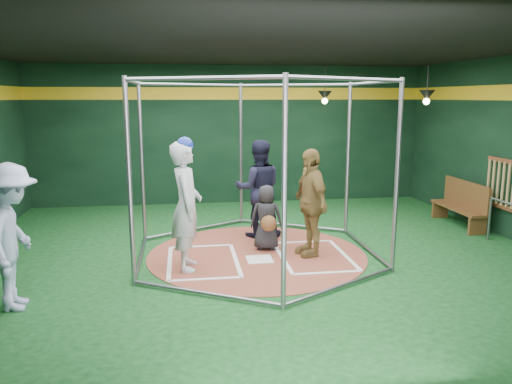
{
  "coord_description": "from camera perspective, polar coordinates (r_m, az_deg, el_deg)",
  "views": [
    {
      "loc": [
        -1.24,
        -8.26,
        2.71
      ],
      "look_at": [
        0.0,
        0.1,
        1.1
      ],
      "focal_mm": 35.0,
      "sensor_mm": 36.0,
      "label": 1
    }
  ],
  "objects": [
    {
      "name": "room_shell",
      "position": [
        8.42,
        0.09,
        4.26
      ],
      "size": [
        10.1,
        9.1,
        3.53
      ],
      "color": "#0D3914",
      "rests_on": "ground"
    },
    {
      "name": "clay_disc",
      "position": [
        8.78,
        0.1,
        -7.15
      ],
      "size": [
        3.8,
        3.8,
        0.01
      ],
      "primitive_type": "cylinder",
      "color": "brown",
      "rests_on": "ground"
    },
    {
      "name": "home_plate",
      "position": [
        8.5,
        0.4,
        -7.69
      ],
      "size": [
        0.43,
        0.43,
        0.01
      ],
      "primitive_type": "cube",
      "color": "white",
      "rests_on": "clay_disc"
    },
    {
      "name": "batter_box_left",
      "position": [
        8.46,
        -6.08,
        -7.85
      ],
      "size": [
        1.17,
        1.77,
        0.01
      ],
      "color": "white",
      "rests_on": "clay_disc"
    },
    {
      "name": "batter_box_right",
      "position": [
        8.73,
        6.57,
        -7.25
      ],
      "size": [
        1.17,
        1.77,
        0.01
      ],
      "color": "white",
      "rests_on": "clay_disc"
    },
    {
      "name": "batting_cage",
      "position": [
        8.44,
        0.1,
        2.54
      ],
      "size": [
        4.05,
        4.67,
        3.0
      ],
      "color": "gray",
      "rests_on": "ground"
    },
    {
      "name": "bat_rack",
      "position": [
        10.76,
        26.66,
        0.76
      ],
      "size": [
        0.07,
        1.25,
        0.98
      ],
      "color": "brown",
      "rests_on": "room_shell"
    },
    {
      "name": "pendant_lamp_near",
      "position": [
        12.35,
        7.88,
        10.83
      ],
      "size": [
        0.34,
        0.34,
        0.9
      ],
      "color": "black",
      "rests_on": "room_shell"
    },
    {
      "name": "pendant_lamp_far",
      "position": [
        11.52,
        18.93,
        10.37
      ],
      "size": [
        0.34,
        0.34,
        0.9
      ],
      "color": "black",
      "rests_on": "room_shell"
    },
    {
      "name": "batter_figure",
      "position": [
        7.89,
        -7.97,
        -1.46
      ],
      "size": [
        0.51,
        0.76,
        2.11
      ],
      "color": "silver",
      "rests_on": "clay_disc"
    },
    {
      "name": "visitor_leopard",
      "position": [
        8.59,
        6.23,
        -1.18
      ],
      "size": [
        0.64,
        1.15,
        1.85
      ],
      "primitive_type": "imported",
      "rotation": [
        0.0,
        0.0,
        -1.39
      ],
      "color": "#AC8F49",
      "rests_on": "clay_disc"
    },
    {
      "name": "catcher_figure",
      "position": [
        8.9,
        1.21,
        -2.97
      ],
      "size": [
        0.64,
        0.63,
        1.17
      ],
      "color": "black",
      "rests_on": "clay_disc"
    },
    {
      "name": "umpire",
      "position": [
        9.7,
        0.29,
        0.39
      ],
      "size": [
        0.95,
        0.76,
        1.9
      ],
      "primitive_type": "imported",
      "rotation": [
        0.0,
        0.0,
        3.1
      ],
      "color": "black",
      "rests_on": "clay_disc"
    },
    {
      "name": "bystander_blue",
      "position": [
        7.12,
        -26.1,
        -4.63
      ],
      "size": [
        0.8,
        1.28,
        1.91
      ],
      "primitive_type": "imported",
      "rotation": [
        0.0,
        0.0,
        1.65
      ],
      "color": "#A1B3D6",
      "rests_on": "ground"
    },
    {
      "name": "dugout_bench",
      "position": [
        11.49,
        22.46,
        -1.17
      ],
      "size": [
        0.39,
        1.65,
        0.96
      ],
      "color": "brown",
      "rests_on": "ground"
    },
    {
      "name": "steel_railing",
      "position": [
        10.15,
        26.65,
        -2.58
      ],
      "size": [
        0.05,
        0.99,
        0.85
      ],
      "color": "slate",
      "rests_on": "ground"
    }
  ]
}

